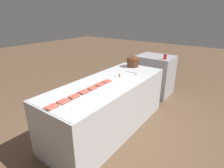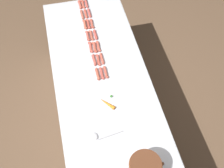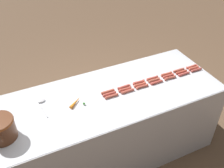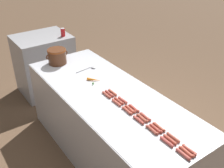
% 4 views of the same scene
% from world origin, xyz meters
% --- Properties ---
extents(ground_plane, '(20.00, 20.00, 0.00)m').
position_xyz_m(ground_plane, '(0.00, 0.00, 0.00)').
color(ground_plane, brown).
extents(griddle_counter, '(0.90, 2.37, 0.88)m').
position_xyz_m(griddle_counter, '(0.00, 0.00, 0.44)').
color(griddle_counter, '#BCBCC1').
rests_on(griddle_counter, ground_plane).
extents(hot_dog_0, '(0.03, 0.15, 0.03)m').
position_xyz_m(hot_dog_0, '(-0.05, -1.08, 0.89)').
color(hot_dog_0, '#B24A40').
rests_on(hot_dog_0, griddle_counter).
extents(hot_dog_1, '(0.03, 0.15, 0.03)m').
position_xyz_m(hot_dog_1, '(-0.05, -0.91, 0.89)').
color(hot_dog_1, '#B84942').
rests_on(hot_dog_1, griddle_counter).
extents(hot_dog_2, '(0.03, 0.15, 0.03)m').
position_xyz_m(hot_dog_2, '(-0.05, -0.73, 0.89)').
color(hot_dog_2, '#AD4B3B').
rests_on(hot_dog_2, griddle_counter).
extents(hot_dog_3, '(0.03, 0.15, 0.03)m').
position_xyz_m(hot_dog_3, '(-0.05, -0.55, 0.89)').
color(hot_dog_3, '#B8473C').
rests_on(hot_dog_3, griddle_counter).
extents(hot_dog_4, '(0.03, 0.15, 0.03)m').
position_xyz_m(hot_dog_4, '(-0.05, -0.38, 0.89)').
color(hot_dog_4, '#B44E3E').
rests_on(hot_dog_4, griddle_counter).
extents(hot_dog_5, '(0.03, 0.15, 0.03)m').
position_xyz_m(hot_dog_5, '(-0.05, -0.21, 0.89)').
color(hot_dog_5, '#B44F3F').
rests_on(hot_dog_5, griddle_counter).
extents(hot_dog_6, '(0.03, 0.15, 0.03)m').
position_xyz_m(hot_dog_6, '(-0.05, -0.03, 0.89)').
color(hot_dog_6, '#AB4C3C').
rests_on(hot_dog_6, griddle_counter).
extents(hot_dog_7, '(0.04, 0.15, 0.03)m').
position_xyz_m(hot_dog_7, '(-0.01, -1.08, 0.89)').
color(hot_dog_7, '#B74F3C').
rests_on(hot_dog_7, griddle_counter).
extents(hot_dog_8, '(0.03, 0.15, 0.03)m').
position_xyz_m(hot_dog_8, '(-0.01, -0.91, 0.89)').
color(hot_dog_8, '#B44A38').
rests_on(hot_dog_8, griddle_counter).
extents(hot_dog_9, '(0.03, 0.15, 0.03)m').
position_xyz_m(hot_dog_9, '(-0.01, -0.73, 0.89)').
color(hot_dog_9, '#AD4639').
rests_on(hot_dog_9, griddle_counter).
extents(hot_dog_10, '(0.03, 0.15, 0.03)m').
position_xyz_m(hot_dog_10, '(-0.01, -0.55, 0.89)').
color(hot_dog_10, '#AB533F').
rests_on(hot_dog_10, griddle_counter).
extents(hot_dog_11, '(0.04, 0.15, 0.03)m').
position_xyz_m(hot_dog_11, '(-0.01, -0.38, 0.89)').
color(hot_dog_11, '#B44C39').
rests_on(hot_dog_11, griddle_counter).
extents(hot_dog_12, '(0.03, 0.15, 0.03)m').
position_xyz_m(hot_dog_12, '(-0.01, -0.20, 0.89)').
color(hot_dog_12, '#B1493A').
rests_on(hot_dog_12, griddle_counter).
extents(hot_dog_13, '(0.03, 0.15, 0.03)m').
position_xyz_m(hot_dog_13, '(-0.01, -0.03, 0.89)').
color(hot_dog_13, '#AE483D').
rests_on(hot_dog_13, griddle_counter).
extents(hot_dog_14, '(0.03, 0.15, 0.03)m').
position_xyz_m(hot_dog_14, '(0.03, -1.08, 0.89)').
color(hot_dog_14, '#B95141').
rests_on(hot_dog_14, griddle_counter).
extents(hot_dog_15, '(0.03, 0.15, 0.03)m').
position_xyz_m(hot_dog_15, '(0.03, -0.90, 0.89)').
color(hot_dog_15, '#AC5341').
rests_on(hot_dog_15, griddle_counter).
extents(hot_dog_16, '(0.03, 0.15, 0.03)m').
position_xyz_m(hot_dog_16, '(0.03, -0.73, 0.89)').
color(hot_dog_16, '#B1513B').
rests_on(hot_dog_16, griddle_counter).
extents(hot_dog_17, '(0.03, 0.15, 0.03)m').
position_xyz_m(hot_dog_17, '(0.03, -0.55, 0.89)').
color(hot_dog_17, '#AB483B').
rests_on(hot_dog_17, griddle_counter).
extents(hot_dog_18, '(0.04, 0.15, 0.03)m').
position_xyz_m(hot_dog_18, '(0.03, -0.39, 0.89)').
color(hot_dog_18, '#B94C3F').
rests_on(hot_dog_18, griddle_counter).
extents(hot_dog_19, '(0.03, 0.15, 0.03)m').
position_xyz_m(hot_dog_19, '(0.03, -0.21, 0.89)').
color(hot_dog_19, '#AD4A3F').
rests_on(hot_dog_19, griddle_counter).
extents(hot_dog_20, '(0.03, 0.15, 0.03)m').
position_xyz_m(hot_dog_20, '(0.03, -0.03, 0.89)').
color(hot_dog_20, '#AB4E3A').
rests_on(hot_dog_20, griddle_counter).
extents(bean_pot, '(0.30, 0.24, 0.19)m').
position_xyz_m(bean_pot, '(-0.12, 0.99, 0.99)').
color(bean_pot, '#562D19').
rests_on(bean_pot, griddle_counter).
extents(serving_spoon, '(0.27, 0.08, 0.02)m').
position_xyz_m(serving_spoon, '(0.14, 0.61, 0.88)').
color(serving_spoon, '#B7B7BC').
rests_on(serving_spoon, griddle_counter).
extents(carrot, '(0.13, 0.15, 0.03)m').
position_xyz_m(carrot, '(0.01, 0.31, 0.89)').
color(carrot, orange).
rests_on(carrot, griddle_counter).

